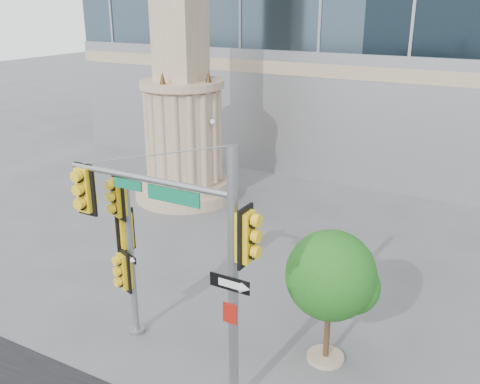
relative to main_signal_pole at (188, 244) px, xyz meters
The scene contains 5 objects.
ground 3.96m from the main_signal_pole, 133.78° to the left, with size 120.00×120.00×0.00m, color #545456.
monument 12.65m from the main_signal_pole, 125.06° to the left, with size 4.40×4.40×16.60m.
main_signal_pole is the anchor object (origin of this frame).
secondary_signal_pole 2.95m from the main_signal_pole, 158.42° to the left, with size 0.76×0.73×4.45m.
street_tree 3.61m from the main_signal_pole, 47.18° to the left, with size 2.15×2.10×3.34m.
Camera 1 is at (6.82, -9.29, 8.24)m, focal length 40.00 mm.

